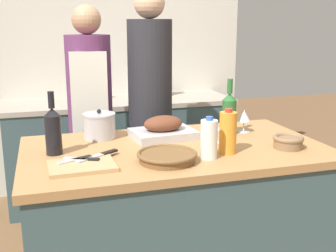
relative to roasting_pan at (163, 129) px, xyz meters
name	(u,v)px	position (x,y,z in m)	size (l,w,h in m)	color
kitchen_island	(175,229)	(0.01, -0.19, -0.51)	(1.55, 0.88, 0.93)	#3D565B
back_counter	(121,149)	(0.01, 1.42, -0.53)	(1.99, 0.60, 0.90)	#3D565B
back_wall	(112,54)	(0.01, 1.77, 0.29)	(2.49, 0.10, 2.55)	silver
roasting_pan	(163,129)	(0.00, 0.00, 0.00)	(0.36, 0.28, 0.13)	#BCBCC1
wicker_basket	(167,156)	(-0.10, -0.40, -0.02)	(0.28, 0.28, 0.05)	brown
cutting_board	(82,166)	(-0.48, -0.38, -0.04)	(0.30, 0.22, 0.02)	tan
stock_pot	(99,126)	(-0.34, 0.10, 0.02)	(0.18, 0.18, 0.16)	#B7B7BC
mixing_bowl	(288,141)	(0.56, -0.37, -0.01)	(0.16, 0.16, 0.07)	#846647
juice_jug	(228,132)	(0.22, -0.36, 0.06)	(0.08, 0.08, 0.22)	orange
milk_jug	(209,139)	(0.11, -0.41, 0.05)	(0.08, 0.08, 0.20)	white
wine_bottle_green	(53,130)	(-0.59, -0.13, 0.07)	(0.08, 0.08, 0.31)	black
wine_bottle_dark	(229,113)	(0.39, -0.02, 0.08)	(0.08, 0.08, 0.32)	#28662D
wine_glass_left	(244,117)	(0.49, -0.01, 0.04)	(0.08, 0.08, 0.13)	silver
wine_glass_right	(224,126)	(0.28, -0.19, 0.05)	(0.08, 0.08, 0.13)	silver
knife_chef	(99,155)	(-0.40, -0.28, -0.03)	(0.22, 0.16, 0.01)	#B7B7BC
knife_paring	(83,159)	(-0.47, -0.32, -0.03)	(0.16, 0.10, 0.01)	#B7B7BC
knife_bread	(76,159)	(-0.50, -0.32, -0.03)	(0.16, 0.09, 0.01)	#B7B7BC
stand_mixer	(159,83)	(0.40, 1.52, 0.05)	(0.18, 0.14, 0.30)	silver
condiment_bottle_tall	(93,93)	(-0.22, 1.40, 0.00)	(0.05, 0.05, 0.17)	#B28E2D
condiment_bottle_short	(99,89)	(-0.15, 1.50, 0.02)	(0.07, 0.07, 0.20)	maroon
person_cook_aproned	(91,115)	(-0.32, 0.71, -0.04)	(0.31, 0.32, 1.68)	beige
person_cook_guest	(150,103)	(0.09, 0.64, 0.03)	(0.31, 0.31, 1.79)	beige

